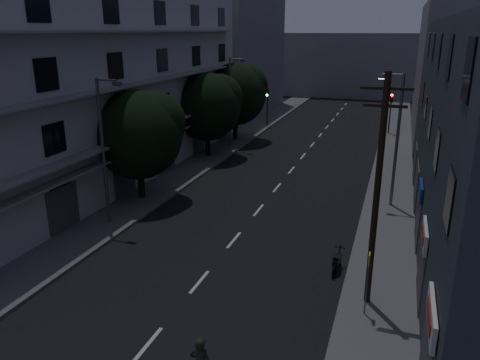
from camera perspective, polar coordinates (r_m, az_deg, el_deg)
The scene contains 19 objects.
ground at distance 37.31m, azimuth 6.45°, elevation 1.41°, with size 160.00×160.00×0.00m, color black.
sidewalk_left at distance 39.49m, azimuth -4.22°, elevation 2.51°, with size 3.00×90.00×0.15m, color #565659.
sidewalk_right at distance 36.53m, azimuth 18.01°, elevation 0.39°, with size 3.00×90.00×0.15m, color #565659.
lane_markings at distance 43.23m, azimuth 8.28°, elevation 3.63°, with size 0.15×60.50×0.01m.
building_left at distance 34.29m, azimuth -16.24°, elevation 11.31°, with size 7.00×36.00×14.00m.
building_far_left at distance 61.25m, azimuth 0.25°, elevation 15.53°, with size 6.00×20.00×16.00m, color slate.
building_far_right at distance 52.36m, azimuth 24.25°, elevation 11.96°, with size 6.00×20.00×13.00m, color slate.
building_far_end at distance 80.55m, azimuth 13.82°, elevation 13.46°, with size 24.00×8.00×10.00m, color slate.
tree_near at distance 29.94m, azimuth -12.21°, elevation 5.82°, with size 5.58×5.58×6.88m.
tree_mid at distance 39.81m, azimuth -3.95°, elevation 9.20°, with size 5.69×5.69×7.00m.
tree_far at distance 45.85m, azimuth -0.50°, elevation 10.69°, with size 5.96×5.96×7.37m.
traffic_signal_far_right at distance 51.08m, azimuth 17.92°, elevation 8.69°, with size 0.28×0.37×4.10m.
traffic_signal_far_left at distance 53.15m, azimuth 3.35°, elevation 9.84°, with size 0.28×0.37×4.10m.
street_lamp_left_near at distance 26.14m, azimuth -16.21°, elevation 4.11°, with size 1.51×0.25×8.00m.
street_lamp_right at distance 29.30m, azimuth 18.46°, elevation 5.33°, with size 1.51×0.25×8.00m.
street_lamp_left_far at distance 42.79m, azimuth -1.05°, elevation 9.94°, with size 1.51×0.25×8.00m.
utility_pole at distance 18.03m, azimuth 16.39°, elevation -1.07°, with size 1.80×0.24×9.00m.
bus_stop_sign at distance 18.32m, azimuth 15.33°, elevation -10.84°, with size 0.06×0.35×2.52m.
motorcycle at distance 21.96m, azimuth 11.71°, elevation -9.83°, with size 0.49×1.69×1.08m.
Camera 1 is at (7.50, -10.01, 10.49)m, focal length 35.00 mm.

